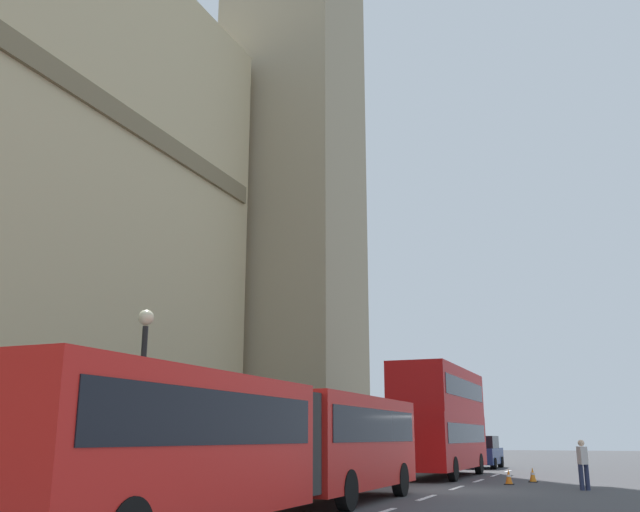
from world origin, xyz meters
name	(u,v)px	position (x,y,z in m)	size (l,w,h in m)	color
ground_plane	(449,490)	(0.00, 0.00, 0.00)	(160.00, 160.00, 0.00)	#424244
lane_centre_marking	(443,492)	(-0.95, 0.00, 0.00)	(34.40, 0.16, 0.01)	silver
articulated_bus	(271,439)	(-9.96, 1.99, 1.75)	(16.79, 2.54, 2.90)	red
double_decker_bus	(441,417)	(8.20, 2.00, 2.71)	(9.87, 2.54, 4.90)	#B20F0F
sedan_lead	(483,452)	(18.43, 1.81, 0.91)	(4.40, 1.86, 1.85)	navy
traffic_cone_west	(509,477)	(3.93, -1.52, 0.28)	(0.36, 0.36, 0.58)	black
traffic_cone_middle	(533,475)	(5.83, -2.23, 0.28)	(0.36, 0.36, 0.58)	black
street_lamp	(142,389)	(-8.88, 6.50, 3.06)	(0.44, 0.44, 5.27)	black
pedestrian_near_cones	(583,463)	(1.82, -4.35, 0.91)	(0.46, 0.38, 1.69)	#262D4C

